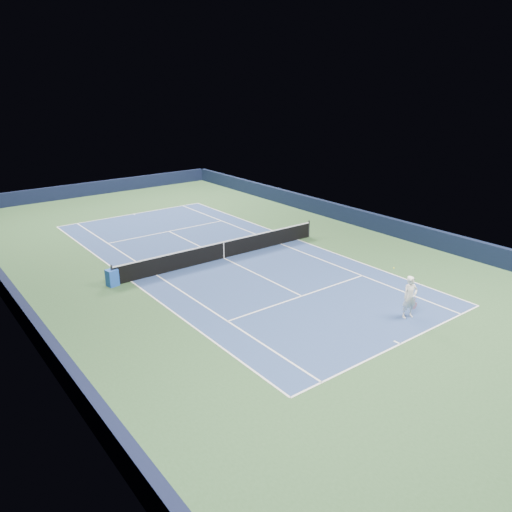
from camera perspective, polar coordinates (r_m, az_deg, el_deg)
ground at (r=27.69m, az=-3.70°, el=-0.26°), size 40.00×40.00×0.00m
wall_far at (r=44.84m, az=-18.12°, el=7.34°), size 22.00×0.35×1.10m
wall_right at (r=34.42m, az=11.45°, el=4.37°), size 0.35×40.00×1.10m
wall_left at (r=23.73m, az=-26.03°, el=-4.43°), size 0.35×40.00×1.10m
court_surface at (r=27.69m, az=-3.70°, el=-0.25°), size 10.97×23.77×0.01m
baseline_far at (r=37.73m, az=-13.85°, el=4.69°), size 10.97×0.08×0.00m
baseline_near at (r=19.80m, az=16.17°, el=-9.64°), size 10.97×0.08×0.00m
sideline_doubles_right at (r=30.89m, az=4.78°, el=1.88°), size 0.08×23.77×0.00m
sideline_doubles_left at (r=25.28m, az=-14.08°, el=-2.82°), size 0.08×23.77×0.00m
sideline_singles_right at (r=30.03m, az=2.83°, el=1.40°), size 0.08×23.77×0.00m
sideline_singles_left at (r=25.80m, az=-11.30°, el=-2.14°), size 0.08×23.77×0.00m
service_line_far at (r=32.95m, az=-9.93°, el=2.80°), size 8.23×0.08×0.00m
service_line_near at (r=23.02m, az=5.26°, el=-4.58°), size 8.23×0.08×0.00m
center_service_line at (r=27.69m, az=-3.70°, el=-0.24°), size 0.08×12.80×0.00m
center_mark_far at (r=37.60m, az=-13.76°, el=4.64°), size 0.08×0.30×0.00m
center_mark_near at (r=19.87m, az=15.82°, el=-9.48°), size 0.08×0.30×0.00m
tennis_net at (r=27.52m, az=-3.72°, el=0.73°), size 12.90×0.10×1.07m
sponsor_cube at (r=24.87m, az=-16.11°, el=-2.40°), size 0.61×0.53×0.82m
tennis_player at (r=21.58m, az=17.17°, el=-4.52°), size 0.86×1.34×1.90m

